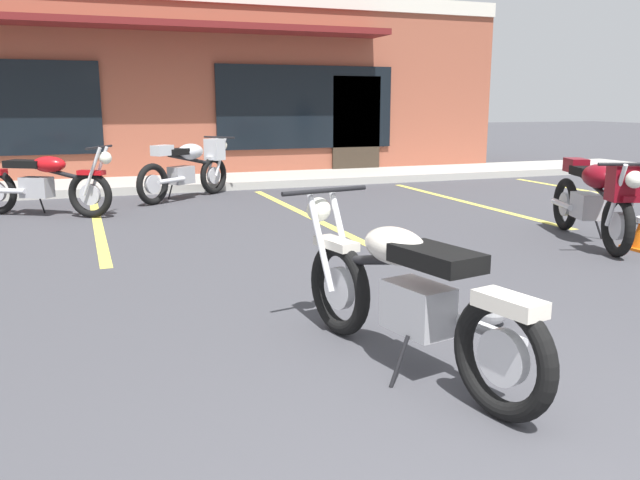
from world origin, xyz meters
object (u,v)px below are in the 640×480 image
Objects in this scene: motorcycle_black_cruiser at (595,197)px; motorcycle_silver_naked at (43,183)px; helmet_on_pavement at (490,307)px; motorcycle_red_sportbike at (189,166)px; motorcycle_foreground_classic at (407,293)px.

motorcycle_black_cruiser is 7.07m from motorcycle_silver_naked.
helmet_on_pavement is (3.12, -5.99, -0.33)m from motorcycle_silver_naked.
motorcycle_black_cruiser is at bearing -54.96° from motorcycle_red_sportbike.
motorcycle_black_cruiser is 3.29m from helmet_on_pavement.
helmet_on_pavement is at bearing -82.30° from motorcycle_red_sportbike.
helmet_on_pavement is at bearing 27.10° from motorcycle_foreground_classic.
motorcycle_foreground_classic is 6.82m from motorcycle_silver_naked.
motorcycle_foreground_classic is 7.50m from motorcycle_red_sportbike.
motorcycle_silver_naked is (-2.21, 6.46, 0.00)m from motorcycle_foreground_classic.
motorcycle_silver_naked reaches higher than helmet_on_pavement.
motorcycle_foreground_classic and motorcycle_silver_naked have the same top height.
motorcycle_red_sportbike is 0.94× the size of motorcycle_silver_naked.
motorcycle_black_cruiser is (3.56, 2.37, 0.07)m from motorcycle_foreground_classic.
helmet_on_pavement is at bearing -62.46° from motorcycle_silver_naked.
motorcycle_silver_naked is 6.76m from helmet_on_pavement.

